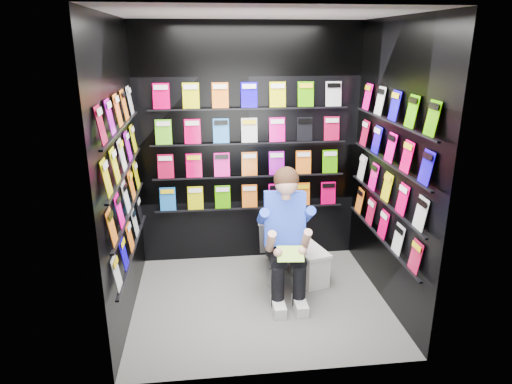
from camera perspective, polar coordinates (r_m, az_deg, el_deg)
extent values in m
plane|color=slate|center=(4.53, 0.54, -13.53)|extent=(2.40, 2.40, 0.00)
plane|color=white|center=(3.85, 0.66, 21.43)|extent=(2.40, 2.40, 0.00)
cube|color=black|center=(4.96, -0.87, 5.63)|extent=(2.40, 0.04, 2.60)
cube|color=black|center=(3.06, 2.97, -2.61)|extent=(2.40, 0.04, 2.60)
cube|color=black|center=(4.03, -16.59, 1.84)|extent=(0.04, 2.00, 2.60)
cube|color=black|center=(4.31, 16.64, 2.89)|extent=(0.04, 2.00, 2.60)
imported|color=white|center=(4.87, 2.64, -6.23)|extent=(0.49, 0.79, 0.73)
cube|color=white|center=(4.85, 6.67, -9.16)|extent=(0.35, 0.49, 0.33)
cube|color=white|center=(4.77, 6.75, -7.22)|extent=(0.38, 0.52, 0.03)
cube|color=green|center=(4.13, 4.32, -7.72)|extent=(0.25, 0.16, 0.10)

